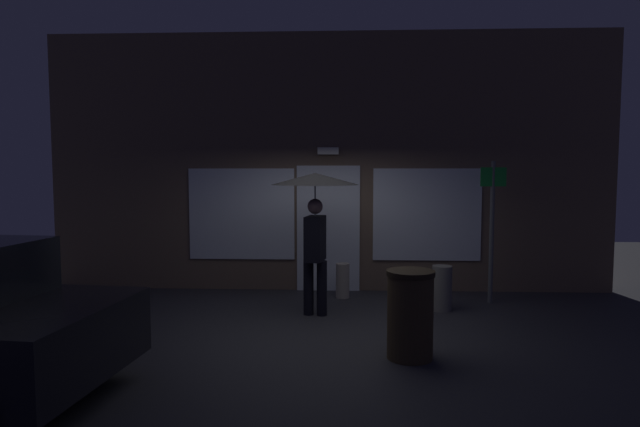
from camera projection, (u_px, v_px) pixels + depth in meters
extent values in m
plane|color=#2D2D33|center=(323.00, 326.00, 7.31)|extent=(18.00, 18.00, 0.00)
cube|color=brown|center=(329.00, 163.00, 9.47)|extent=(9.86, 0.30, 4.50)
cube|color=white|center=(328.00, 229.00, 9.39)|extent=(1.10, 0.04, 2.20)
cube|color=white|center=(242.00, 214.00, 9.44)|extent=(1.86, 0.04, 1.60)
cube|color=white|center=(427.00, 215.00, 9.30)|extent=(1.86, 0.04, 1.60)
cube|color=white|center=(328.00, 151.00, 9.21)|extent=(0.36, 0.16, 0.12)
cylinder|color=black|center=(322.00, 288.00, 7.81)|extent=(0.15, 0.15, 0.80)
cylinder|color=black|center=(309.00, 288.00, 7.85)|extent=(0.15, 0.15, 0.80)
cube|color=black|center=(315.00, 238.00, 7.77)|extent=(0.31, 0.49, 0.65)
cube|color=silver|center=(306.00, 239.00, 7.76)|extent=(0.04, 0.14, 0.52)
cube|color=red|center=(306.00, 240.00, 7.76)|extent=(0.03, 0.05, 0.42)
sphere|color=gray|center=(315.00, 206.00, 7.74)|extent=(0.22, 0.22, 0.22)
cylinder|color=slate|center=(315.00, 205.00, 7.73)|extent=(0.02, 0.02, 0.92)
cone|color=black|center=(315.00, 179.00, 7.70)|extent=(1.27, 1.27, 0.17)
cylinder|color=black|center=(92.00, 341.00, 5.66)|extent=(0.66, 0.28, 0.64)
cylinder|color=#595B60|center=(492.00, 233.00, 8.50)|extent=(0.07, 0.07, 2.26)
cube|color=#198C33|center=(493.00, 177.00, 8.41)|extent=(0.40, 0.02, 0.30)
cylinder|color=#B2A899|center=(343.00, 281.00, 8.90)|extent=(0.22, 0.22, 0.58)
cylinder|color=slate|center=(442.00, 288.00, 8.09)|extent=(0.30, 0.30, 0.68)
cylinder|color=#473823|center=(410.00, 317.00, 6.02)|extent=(0.52, 0.52, 0.94)
cylinder|color=black|center=(411.00, 273.00, 5.98)|extent=(0.54, 0.54, 0.06)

